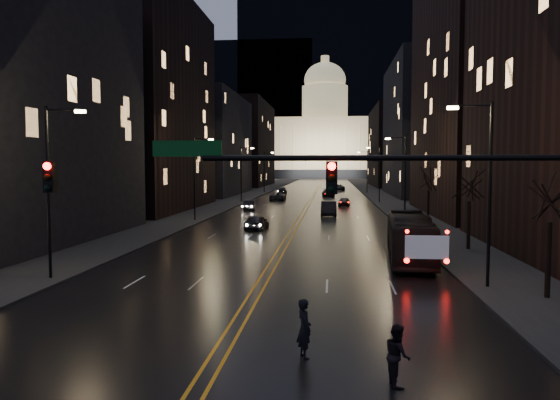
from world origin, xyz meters
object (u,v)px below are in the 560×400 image
(receding_car_a, at_px, (329,209))
(pedestrian_a, at_px, (304,329))
(oncoming_car_a, at_px, (257,222))
(oncoming_car_b, at_px, (249,205))
(bus, at_px, (410,238))
(traffic_signal, at_px, (412,194))
(pedestrian_b, at_px, (398,355))

(receding_car_a, distance_m, pedestrian_a, 47.74)
(oncoming_car_a, height_order, oncoming_car_b, oncoming_car_a)
(bus, bearing_deg, traffic_signal, -93.68)
(oncoming_car_b, xyz_separation_m, pedestrian_b, (12.63, -56.44, 0.16))
(bus, relative_size, receding_car_a, 2.03)
(oncoming_car_a, bearing_deg, pedestrian_b, 109.28)
(receding_car_a, bearing_deg, traffic_signal, -87.22)
(receding_car_a, bearing_deg, oncoming_car_b, 146.31)
(receding_car_a, bearing_deg, pedestrian_b, -88.04)
(oncoming_car_a, distance_m, receding_car_a, 16.10)
(traffic_signal, bearing_deg, pedestrian_b, -106.63)
(traffic_signal, distance_m, pedestrian_b, 4.74)
(oncoming_car_b, xyz_separation_m, pedestrian_a, (10.00, -54.60, 0.25))
(pedestrian_a, bearing_deg, receding_car_a, -25.05)
(bus, distance_m, oncoming_car_b, 40.18)
(oncoming_car_b, relative_size, receding_car_a, 0.79)
(pedestrian_a, bearing_deg, oncoming_car_b, -14.08)
(oncoming_car_b, height_order, receding_car_a, receding_car_a)
(pedestrian_a, bearing_deg, oncoming_car_a, -14.08)
(traffic_signal, xyz_separation_m, pedestrian_a, (-3.22, -0.16, -4.17))
(bus, relative_size, pedestrian_a, 5.67)
(oncoming_car_a, distance_m, pedestrian_b, 35.92)
(bus, height_order, oncoming_car_a, bus)
(traffic_signal, xyz_separation_m, oncoming_car_a, (-9.27, 32.87, -4.39))
(traffic_signal, relative_size, receding_car_a, 3.31)
(receding_car_a, relative_size, pedestrian_b, 3.10)
(bus, relative_size, pedestrian_b, 6.29)
(traffic_signal, distance_m, oncoming_car_a, 34.43)
(traffic_signal, height_order, receding_car_a, traffic_signal)
(traffic_signal, height_order, oncoming_car_b, traffic_signal)
(oncoming_car_b, bearing_deg, pedestrian_a, 93.32)
(oncoming_car_b, bearing_deg, traffic_signal, 96.59)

